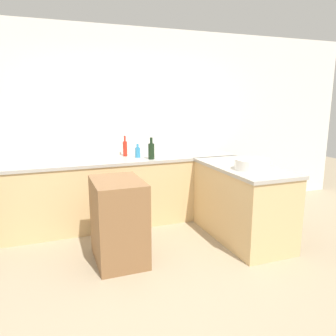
% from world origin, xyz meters
% --- Properties ---
extents(ground_plane, '(14.00, 14.00, 0.00)m').
position_xyz_m(ground_plane, '(0.00, 0.00, 0.00)').
color(ground_plane, tan).
extents(wall_back, '(8.00, 0.06, 2.70)m').
position_xyz_m(wall_back, '(0.00, 2.14, 1.35)').
color(wall_back, white).
rests_on(wall_back, ground_plane).
extents(counter_back, '(3.23, 0.68, 0.92)m').
position_xyz_m(counter_back, '(0.00, 1.79, 0.46)').
color(counter_back, '#D6B27A').
rests_on(counter_back, ground_plane).
extents(counter_peninsula, '(0.69, 1.42, 0.92)m').
position_xyz_m(counter_peninsula, '(1.27, 0.76, 0.46)').
color(counter_peninsula, '#D6B27A').
rests_on(counter_peninsula, ground_plane).
extents(island_table, '(0.51, 0.70, 0.89)m').
position_xyz_m(island_table, '(-0.29, 0.71, 0.45)').
color(island_table, brown).
rests_on(island_table, ground_plane).
extents(mixing_bowl, '(0.39, 0.39, 0.12)m').
position_xyz_m(mixing_bowl, '(1.23, 0.53, 0.98)').
color(mixing_bowl, white).
rests_on(mixing_bowl, counter_peninsula).
extents(wine_bottle_dark, '(0.08, 0.08, 0.29)m').
position_xyz_m(wine_bottle_dark, '(0.37, 1.59, 1.03)').
color(wine_bottle_dark, black).
rests_on(wine_bottle_dark, counter_back).
extents(hot_sauce_bottle, '(0.06, 0.06, 0.29)m').
position_xyz_m(hot_sauce_bottle, '(0.09, 1.95, 1.03)').
color(hot_sauce_bottle, red).
rests_on(hot_sauce_bottle, counter_back).
extents(dish_soap_bottle, '(0.07, 0.07, 0.19)m').
position_xyz_m(dish_soap_bottle, '(0.23, 1.78, 0.99)').
color(dish_soap_bottle, '#338CBF').
rests_on(dish_soap_bottle, counter_back).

